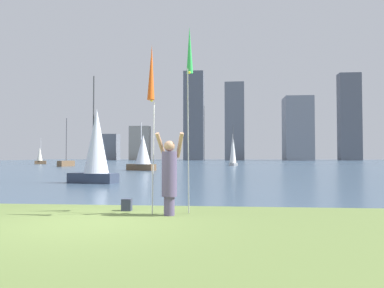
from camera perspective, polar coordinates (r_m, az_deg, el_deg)
The scene contains 16 objects.
ground at distance 57.98m, azimuth 2.46°, elevation -3.22°, with size 120.00×138.00×0.12m.
person at distance 8.04m, azimuth -3.60°, elevation -4.80°, with size 0.68×0.50×1.84m.
kite_flag_left at distance 8.23m, azimuth -6.44°, elevation 10.69°, with size 0.16×0.50×3.83m.
kite_flag_right at distance 8.79m, azimuth -0.39°, elevation 13.79°, with size 0.16×0.61×4.38m.
bag at distance 8.89m, azimuth -10.28°, elevation -9.44°, with size 0.23×0.18×0.28m.
sailboat_1 at distance 32.62m, azimuth -7.82°, elevation -1.41°, with size 2.86×1.92×4.33m.
sailboat_2 at distance 48.12m, azimuth 6.48°, elevation -0.86°, with size 1.20×1.85×5.39m.
sailboat_3 at distance 47.30m, azimuth -19.29°, elevation -2.81°, with size 0.93×3.18×5.98m.
sailboat_5 at distance 61.43m, azimuth -22.92°, elevation -1.83°, with size 1.80×1.26×4.11m.
sailboat_6 at distance 18.03m, azimuth -14.96°, elevation -0.58°, with size 2.51×1.45×5.21m.
skyline_tower_0 at distance 112.78m, azimuth -13.10°, elevation -0.48°, with size 6.24×4.52×7.86m.
skyline_tower_1 at distance 106.17m, azimuth -8.24°, elevation 0.13°, with size 5.84×3.27×9.93m.
skyline_tower_2 at distance 104.26m, azimuth 0.32°, elevation 4.39°, with size 5.64×5.79×25.35m.
skyline_tower_3 at distance 107.02m, azimuth 6.68°, elevation 3.51°, with size 5.58×6.50×22.61m.
skyline_tower_4 at distance 106.30m, azimuth 16.37°, elevation 2.32°, with size 7.64×7.75×17.85m.
skyline_tower_5 at distance 110.60m, azimuth 23.64°, elevation 3.96°, with size 5.90×3.21×24.46m.
Camera 1 is at (2.75, -6.95, 1.32)m, focal length 33.72 mm.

